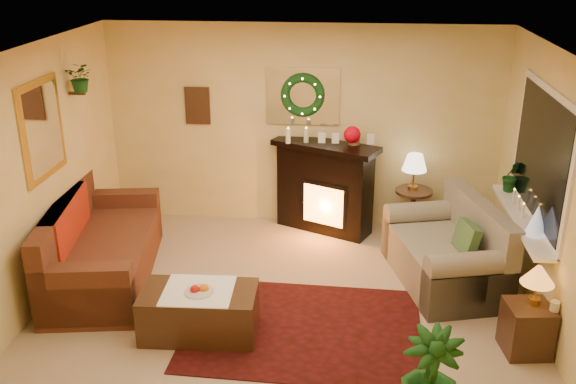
# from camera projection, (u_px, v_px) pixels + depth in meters

# --- Properties ---
(floor) EXTENTS (5.00, 5.00, 0.00)m
(floor) POSITION_uv_depth(u_px,v_px,m) (285.00, 309.00, 6.57)
(floor) COLOR beige
(floor) RESTS_ON ground
(ceiling) EXTENTS (5.00, 5.00, 0.00)m
(ceiling) POSITION_uv_depth(u_px,v_px,m) (284.00, 53.00, 5.62)
(ceiling) COLOR white
(ceiling) RESTS_ON ground
(wall_back) EXTENTS (5.00, 5.00, 0.00)m
(wall_back) POSITION_uv_depth(u_px,v_px,m) (303.00, 127.00, 8.18)
(wall_back) COLOR #EFD88C
(wall_back) RESTS_ON ground
(wall_front) EXTENTS (5.00, 5.00, 0.00)m
(wall_front) POSITION_uv_depth(u_px,v_px,m) (247.00, 321.00, 4.01)
(wall_front) COLOR #EFD88C
(wall_front) RESTS_ON ground
(wall_left) EXTENTS (4.50, 4.50, 0.00)m
(wall_left) POSITION_uv_depth(u_px,v_px,m) (33.00, 182.00, 6.32)
(wall_left) COLOR #EFD88C
(wall_left) RESTS_ON ground
(wall_right) EXTENTS (4.50, 4.50, 0.00)m
(wall_right) POSITION_uv_depth(u_px,v_px,m) (556.00, 201.00, 5.86)
(wall_right) COLOR #EFD88C
(wall_right) RESTS_ON ground
(area_rug) EXTENTS (2.31, 1.76, 0.01)m
(area_rug) POSITION_uv_depth(u_px,v_px,m) (303.00, 329.00, 6.22)
(area_rug) COLOR maroon
(area_rug) RESTS_ON floor
(sofa) EXTENTS (1.27, 2.28, 0.93)m
(sofa) POSITION_uv_depth(u_px,v_px,m) (104.00, 243.00, 7.02)
(sofa) COLOR brown
(sofa) RESTS_ON floor
(red_throw) EXTENTS (0.78, 1.27, 0.02)m
(red_throw) POSITION_uv_depth(u_px,v_px,m) (105.00, 236.00, 7.12)
(red_throw) COLOR #B82E11
(red_throw) RESTS_ON sofa
(fireplace) EXTENTS (1.25, 0.85, 1.10)m
(fireplace) POSITION_uv_depth(u_px,v_px,m) (325.00, 189.00, 8.20)
(fireplace) COLOR black
(fireplace) RESTS_ON floor
(poinsettia) EXTENTS (0.21, 0.21, 0.21)m
(poinsettia) POSITION_uv_depth(u_px,v_px,m) (352.00, 135.00, 7.85)
(poinsettia) COLOR red
(poinsettia) RESTS_ON fireplace
(mantel_candle_a) EXTENTS (0.06, 0.06, 0.19)m
(mantel_candle_a) POSITION_uv_depth(u_px,v_px,m) (288.00, 136.00, 7.94)
(mantel_candle_a) COLOR #F8E8CB
(mantel_candle_a) RESTS_ON fireplace
(mantel_candle_b) EXTENTS (0.06, 0.06, 0.18)m
(mantel_candle_b) POSITION_uv_depth(u_px,v_px,m) (306.00, 135.00, 7.97)
(mantel_candle_b) COLOR beige
(mantel_candle_b) RESTS_ON fireplace
(mantel_mirror) EXTENTS (0.92, 0.02, 0.72)m
(mantel_mirror) POSITION_uv_depth(u_px,v_px,m) (303.00, 96.00, 8.01)
(mantel_mirror) COLOR white
(mantel_mirror) RESTS_ON wall_back
(wreath) EXTENTS (0.55, 0.11, 0.55)m
(wreath) POSITION_uv_depth(u_px,v_px,m) (303.00, 96.00, 7.97)
(wreath) COLOR #194719
(wreath) RESTS_ON wall_back
(wall_art) EXTENTS (0.32, 0.03, 0.48)m
(wall_art) POSITION_uv_depth(u_px,v_px,m) (198.00, 106.00, 8.19)
(wall_art) COLOR #381E11
(wall_art) RESTS_ON wall_back
(gold_mirror) EXTENTS (0.03, 0.84, 1.00)m
(gold_mirror) POSITION_uv_depth(u_px,v_px,m) (42.00, 129.00, 6.44)
(gold_mirror) COLOR gold
(gold_mirror) RESTS_ON wall_left
(hanging_plant) EXTENTS (0.33, 0.28, 0.36)m
(hanging_plant) POSITION_uv_depth(u_px,v_px,m) (82.00, 92.00, 7.04)
(hanging_plant) COLOR #194719
(hanging_plant) RESTS_ON wall_left
(loveseat) EXTENTS (1.29, 1.77, 0.92)m
(loveseat) POSITION_uv_depth(u_px,v_px,m) (445.00, 247.00, 6.96)
(loveseat) COLOR tan
(loveseat) RESTS_ON floor
(window_frame) EXTENTS (0.03, 1.86, 1.36)m
(window_frame) POSITION_uv_depth(u_px,v_px,m) (542.00, 156.00, 6.28)
(window_frame) COLOR white
(window_frame) RESTS_ON wall_right
(window_glass) EXTENTS (0.02, 1.70, 1.22)m
(window_glass) POSITION_uv_depth(u_px,v_px,m) (540.00, 156.00, 6.29)
(window_glass) COLOR black
(window_glass) RESTS_ON wall_right
(window_sill) EXTENTS (0.22, 1.86, 0.04)m
(window_sill) POSITION_uv_depth(u_px,v_px,m) (522.00, 219.00, 6.54)
(window_sill) COLOR white
(window_sill) RESTS_ON wall_right
(mini_tree) EXTENTS (0.20, 0.20, 0.30)m
(mini_tree) POSITION_uv_depth(u_px,v_px,m) (537.00, 220.00, 6.09)
(mini_tree) COLOR silver
(mini_tree) RESTS_ON window_sill
(sill_plant) EXTENTS (0.26, 0.21, 0.48)m
(sill_plant) POSITION_uv_depth(u_px,v_px,m) (512.00, 175.00, 7.13)
(sill_plant) COLOR #214C29
(sill_plant) RESTS_ON window_sill
(side_table_round) EXTENTS (0.59, 0.59, 0.60)m
(side_table_round) POSITION_uv_depth(u_px,v_px,m) (413.00, 211.00, 8.13)
(side_table_round) COLOR #4C2921
(side_table_round) RESTS_ON floor
(lamp_cream) EXTENTS (0.31, 0.31, 0.47)m
(lamp_cream) POSITION_uv_depth(u_px,v_px,m) (414.00, 169.00, 7.94)
(lamp_cream) COLOR beige
(lamp_cream) RESTS_ON side_table_round
(end_table_square) EXTENTS (0.44, 0.44, 0.48)m
(end_table_square) POSITION_uv_depth(u_px,v_px,m) (527.00, 326.00, 5.80)
(end_table_square) COLOR #3A160D
(end_table_square) RESTS_ON floor
(lamp_tiffany) EXTENTS (0.30, 0.30, 0.44)m
(lamp_tiffany) POSITION_uv_depth(u_px,v_px,m) (538.00, 278.00, 5.66)
(lamp_tiffany) COLOR orange
(lamp_tiffany) RESTS_ON end_table_square
(coffee_table) EXTENTS (1.11, 0.64, 0.46)m
(coffee_table) POSITION_uv_depth(u_px,v_px,m) (200.00, 314.00, 6.09)
(coffee_table) COLOR black
(coffee_table) RESTS_ON floor
(fruit_bowl) EXTENTS (0.27, 0.27, 0.06)m
(fruit_bowl) POSITION_uv_depth(u_px,v_px,m) (199.00, 294.00, 5.97)
(fruit_bowl) COLOR silver
(fruit_bowl) RESTS_ON coffee_table
(floor_palm) EXTENTS (1.68, 1.68, 2.43)m
(floor_palm) POSITION_uv_depth(u_px,v_px,m) (431.00, 373.00, 4.88)
(floor_palm) COLOR #1B5E1E
(floor_palm) RESTS_ON floor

